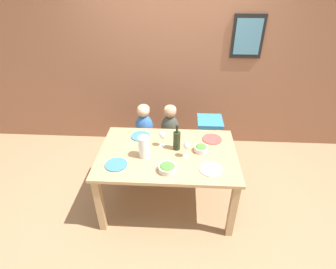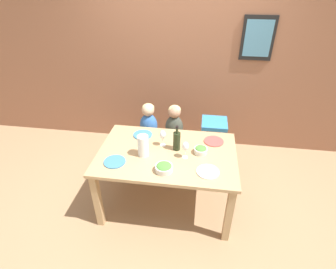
% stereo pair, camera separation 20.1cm
% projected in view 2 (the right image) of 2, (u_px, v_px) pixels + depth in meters
% --- Properties ---
extents(ground_plane, '(14.00, 14.00, 0.00)m').
position_uv_depth(ground_plane, '(167.00, 201.00, 3.18)').
color(ground_plane, '#9E7A56').
extents(wall_back, '(10.00, 0.09, 2.70)m').
position_uv_depth(wall_back, '(182.00, 57.00, 3.62)').
color(wall_back, '#8E5B42').
rests_on(wall_back, ground_plane).
extents(dining_table, '(1.46, 0.96, 0.74)m').
position_uv_depth(dining_table, '(167.00, 160.00, 2.83)').
color(dining_table, tan).
rests_on(dining_table, ground_plane).
extents(chair_far_left, '(0.38, 0.39, 0.46)m').
position_uv_depth(chair_far_left, '(149.00, 140.00, 3.60)').
color(chair_far_left, silver).
rests_on(chair_far_left, ground_plane).
extents(chair_far_center, '(0.38, 0.39, 0.46)m').
position_uv_depth(chair_far_center, '(174.00, 142.00, 3.56)').
color(chair_far_center, silver).
rests_on(chair_far_center, ground_plane).
extents(chair_right_highchair, '(0.32, 0.33, 0.75)m').
position_uv_depth(chair_right_highchair, '(213.00, 133.00, 3.40)').
color(chair_right_highchair, silver).
rests_on(chair_right_highchair, ground_plane).
extents(person_child_left, '(0.23, 0.19, 0.47)m').
position_uv_depth(person_child_left, '(149.00, 120.00, 3.43)').
color(person_child_left, '#3366B2').
rests_on(person_child_left, chair_far_left).
extents(person_child_center, '(0.23, 0.19, 0.47)m').
position_uv_depth(person_child_center, '(174.00, 122.00, 3.39)').
color(person_child_center, '#3D4238').
rests_on(person_child_center, chair_far_center).
extents(wine_bottle, '(0.08, 0.08, 0.29)m').
position_uv_depth(wine_bottle, '(177.00, 141.00, 2.77)').
color(wine_bottle, '#232D19').
rests_on(wine_bottle, dining_table).
extents(paper_towel_roll, '(0.11, 0.11, 0.23)m').
position_uv_depth(paper_towel_roll, '(143.00, 146.00, 2.68)').
color(paper_towel_roll, white).
rests_on(paper_towel_roll, dining_table).
extents(wine_glass_near, '(0.07, 0.07, 0.19)m').
position_uv_depth(wine_glass_near, '(185.00, 147.00, 2.64)').
color(wine_glass_near, white).
rests_on(wine_glass_near, dining_table).
extents(wine_glass_far, '(0.07, 0.07, 0.19)m').
position_uv_depth(wine_glass_far, '(163.00, 135.00, 2.82)').
color(wine_glass_far, white).
rests_on(wine_glass_far, dining_table).
extents(salad_bowl_large, '(0.17, 0.17, 0.08)m').
position_uv_depth(salad_bowl_large, '(164.00, 168.00, 2.51)').
color(salad_bowl_large, silver).
rests_on(salad_bowl_large, dining_table).
extents(salad_bowl_small, '(0.14, 0.14, 0.08)m').
position_uv_depth(salad_bowl_small, '(201.00, 150.00, 2.75)').
color(salad_bowl_small, silver).
rests_on(salad_bowl_small, dining_table).
extents(dinner_plate_front_left, '(0.22, 0.22, 0.01)m').
position_uv_depth(dinner_plate_front_left, '(115.00, 162.00, 2.64)').
color(dinner_plate_front_left, teal).
rests_on(dinner_plate_front_left, dining_table).
extents(dinner_plate_back_left, '(0.22, 0.22, 0.01)m').
position_uv_depth(dinner_plate_back_left, '(143.00, 135.00, 3.06)').
color(dinner_plate_back_left, teal).
rests_on(dinner_plate_back_left, dining_table).
extents(dinner_plate_back_right, '(0.22, 0.22, 0.01)m').
position_uv_depth(dinner_plate_back_right, '(214.00, 141.00, 2.95)').
color(dinner_plate_back_right, '#D14C47').
rests_on(dinner_plate_back_right, dining_table).
extents(dinner_plate_front_right, '(0.22, 0.22, 0.01)m').
position_uv_depth(dinner_plate_front_right, '(208.00, 172.00, 2.51)').
color(dinner_plate_front_right, silver).
rests_on(dinner_plate_front_right, dining_table).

